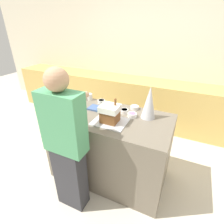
# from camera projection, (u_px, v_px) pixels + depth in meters

# --- Properties ---
(ground_plane) EXTENTS (12.00, 12.00, 0.00)m
(ground_plane) POSITION_uv_depth(u_px,v_px,m) (110.00, 173.00, 2.45)
(ground_plane) COLOR beige
(wall_back) EXTENTS (8.00, 0.05, 2.60)m
(wall_back) POSITION_uv_depth(u_px,v_px,m) (152.00, 56.00, 3.41)
(wall_back) COLOR beige
(wall_back) RESTS_ON ground_plane
(back_cabinet_block) EXTENTS (6.00, 0.60, 0.89)m
(back_cabinet_block) POSITION_uv_depth(u_px,v_px,m) (144.00, 102.00, 3.54)
(back_cabinet_block) COLOR tan
(back_cabinet_block) RESTS_ON ground_plane
(kitchen_island) EXTENTS (1.44, 0.76, 0.91)m
(kitchen_island) POSITION_uv_depth(u_px,v_px,m) (110.00, 147.00, 2.25)
(kitchen_island) COLOR #6B6051
(kitchen_island) RESTS_ON ground_plane
(baking_tray) EXTENTS (0.37, 0.30, 0.01)m
(baking_tray) POSITION_uv_depth(u_px,v_px,m) (110.00, 122.00, 1.91)
(baking_tray) COLOR silver
(baking_tray) RESTS_ON kitchen_island
(gingerbread_house) EXTENTS (0.20, 0.18, 0.27)m
(gingerbread_house) POSITION_uv_depth(u_px,v_px,m) (110.00, 113.00, 1.87)
(gingerbread_house) COLOR brown
(gingerbread_house) RESTS_ON baking_tray
(decorative_tree) EXTENTS (0.16, 0.16, 0.38)m
(decorative_tree) POSITION_uv_depth(u_px,v_px,m) (149.00, 102.00, 1.92)
(decorative_tree) COLOR silver
(decorative_tree) RESTS_ON kitchen_island
(candy_bowl_center_rear) EXTENTS (0.10, 0.10, 0.05)m
(candy_bowl_center_rear) POSITION_uv_depth(u_px,v_px,m) (82.00, 98.00, 2.46)
(candy_bowl_center_rear) COLOR white
(candy_bowl_center_rear) RESTS_ON kitchen_island
(candy_bowl_behind_tray) EXTENTS (0.10, 0.10, 0.04)m
(candy_bowl_behind_tray) POSITION_uv_depth(u_px,v_px,m) (80.00, 103.00, 2.31)
(candy_bowl_behind_tray) COLOR white
(candy_bowl_behind_tray) RESTS_ON kitchen_island
(candy_bowl_beside_tree) EXTENTS (0.10, 0.10, 0.05)m
(candy_bowl_beside_tree) POSITION_uv_depth(u_px,v_px,m) (124.00, 111.00, 2.10)
(candy_bowl_beside_tree) COLOR white
(candy_bowl_beside_tree) RESTS_ON kitchen_island
(candy_bowl_front_corner) EXTENTS (0.10, 0.10, 0.04)m
(candy_bowl_front_corner) POSITION_uv_depth(u_px,v_px,m) (135.00, 107.00, 2.19)
(candy_bowl_front_corner) COLOR silver
(candy_bowl_front_corner) RESTS_ON kitchen_island
(candy_bowl_far_right) EXTENTS (0.10, 0.10, 0.05)m
(candy_bowl_far_right) POSITION_uv_depth(u_px,v_px,m) (101.00, 101.00, 2.35)
(candy_bowl_far_right) COLOR white
(candy_bowl_far_right) RESTS_ON kitchen_island
(candy_bowl_far_left) EXTENTS (0.11, 0.11, 0.05)m
(candy_bowl_far_left) POSITION_uv_depth(u_px,v_px,m) (132.00, 115.00, 2.01)
(candy_bowl_far_left) COLOR white
(candy_bowl_far_left) RESTS_ON kitchen_island
(candy_bowl_near_tray_left) EXTENTS (0.13, 0.13, 0.04)m
(candy_bowl_near_tray_left) POSITION_uv_depth(u_px,v_px,m) (69.00, 104.00, 2.28)
(candy_bowl_near_tray_left) COLOR white
(candy_bowl_near_tray_left) RESTS_ON kitchen_island
(cookbook) EXTENTS (0.20, 0.15, 0.02)m
(cookbook) POSITION_uv_depth(u_px,v_px,m) (97.00, 108.00, 2.20)
(cookbook) COLOR #3F598C
(cookbook) RESTS_ON kitchen_island
(mug) EXTENTS (0.07, 0.07, 0.09)m
(mug) POSITION_uv_depth(u_px,v_px,m) (90.00, 97.00, 2.45)
(mug) COLOR white
(mug) RESTS_ON kitchen_island
(person) EXTENTS (0.41, 0.52, 1.58)m
(person) POSITION_uv_depth(u_px,v_px,m) (66.00, 145.00, 1.70)
(person) COLOR #333338
(person) RESTS_ON ground_plane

